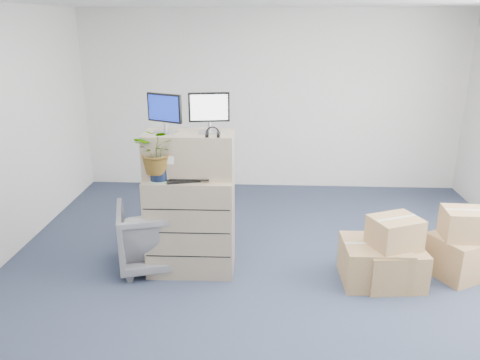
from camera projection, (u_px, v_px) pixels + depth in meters
The scene contains 16 objects.
ground at pixel (271, 305), 4.52m from camera, with size 7.00×7.00×0.00m, color #222A3E.
wall_back at pixel (271, 101), 7.38m from camera, with size 6.00×0.02×2.80m, color silver.
filing_cabinet_lower at pixel (191, 224), 5.02m from camera, with size 0.91×0.56×1.07m, color gray.
filing_cabinet_upper at pixel (189, 154), 4.82m from camera, with size 0.91×0.46×0.46m, color gray.
monitor_left at pixel (164, 111), 4.67m from camera, with size 0.38×0.23×0.40m.
monitor_right at pixel (209, 110), 4.67m from camera, with size 0.41×0.19×0.41m.
headphones at pixel (213, 133), 4.55m from camera, with size 0.14×0.14×0.01m, color black.
keyboard at pixel (189, 179), 4.74m from camera, with size 0.46×0.19×0.02m, color black.
mouse at pixel (224, 179), 4.72m from camera, with size 0.09×0.05×0.03m, color silver.
water_bottle at pixel (195, 161), 4.86m from camera, with size 0.08×0.08×0.30m, color gray.
phone_dock at pixel (185, 172), 4.84m from camera, with size 0.07×0.06×0.15m.
external_drive at pixel (220, 171), 4.95m from camera, with size 0.18×0.14×0.05m, color black.
tissue_box at pixel (219, 165), 4.89m from camera, with size 0.26×0.13×0.10m, color #3E83D3.
potted_plant at pixel (158, 157), 4.63m from camera, with size 0.54×0.57×0.45m.
office_chair at pixel (154, 232), 5.14m from camera, with size 0.77×0.72×0.79m, color #58585C.
cardboard_boxes at pixel (429, 254), 4.90m from camera, with size 2.18×0.90×0.76m.
Camera 1 is at (-0.09, -3.90, 2.59)m, focal length 35.00 mm.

